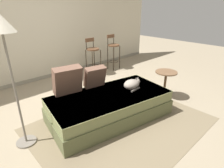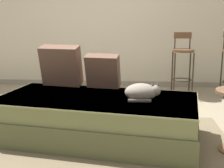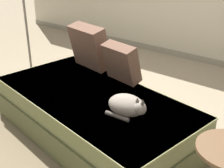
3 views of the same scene
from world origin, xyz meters
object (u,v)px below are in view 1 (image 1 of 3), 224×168
at_px(cat, 132,84).
at_px(floor_lamp, 3,37).
at_px(throw_pillow_corner, 68,80).
at_px(bar_stool_near_window, 93,54).
at_px(side_table, 165,81).
at_px(couch, 110,106).
at_px(bar_stool_by_doorway, 113,49).
at_px(throw_pillow_middle, 95,77).

height_order(cat, floor_lamp, floor_lamp).
distance_m(throw_pillow_corner, cat, 1.13).
xyz_separation_m(bar_stool_near_window, floor_lamp, (-2.49, -1.60, 0.90)).
height_order(throw_pillow_corner, side_table, throw_pillow_corner).
bearing_deg(bar_stool_near_window, couch, -120.74).
distance_m(bar_stool_by_doorway, floor_lamp, 3.75).
xyz_separation_m(throw_pillow_corner, side_table, (1.84, -0.75, -0.31)).
distance_m(bar_stool_near_window, bar_stool_by_doorway, 0.78).
height_order(throw_pillow_middle, cat, throw_pillow_middle).
bearing_deg(throw_pillow_middle, floor_lamp, -176.56).
distance_m(couch, floor_lamp, 1.88).
xyz_separation_m(cat, bar_stool_by_doorway, (1.47, 2.04, 0.08)).
relative_size(throw_pillow_corner, bar_stool_by_doorway, 0.49).
height_order(bar_stool_near_window, side_table, bar_stool_near_window).
height_order(couch, floor_lamp, floor_lamp).
xyz_separation_m(bar_stool_by_doorway, side_table, (-0.58, -2.18, -0.23)).
bearing_deg(floor_lamp, bar_stool_near_window, 32.78).
distance_m(throw_pillow_corner, bar_stool_by_doorway, 2.81).
bearing_deg(floor_lamp, throw_pillow_corner, 11.30).
bearing_deg(bar_stool_near_window, floor_lamp, -147.22).
height_order(throw_pillow_corner, cat, throw_pillow_corner).
distance_m(bar_stool_near_window, side_table, 2.20).
bearing_deg(bar_stool_by_doorway, side_table, -104.89).
relative_size(couch, bar_stool_by_doorway, 2.13).
xyz_separation_m(throw_pillow_corner, floor_lamp, (-0.85, -0.17, 0.81)).
xyz_separation_m(throw_pillow_middle, cat, (0.44, -0.51, -0.12)).
bearing_deg(couch, bar_stool_near_window, 59.26).
xyz_separation_m(cat, floor_lamp, (-1.80, 0.43, 0.97)).
xyz_separation_m(couch, side_table, (1.35, -0.24, 0.16)).
height_order(throw_pillow_corner, floor_lamp, floor_lamp).
distance_m(cat, side_table, 0.91).
xyz_separation_m(throw_pillow_middle, bar_stool_near_window, (1.13, 1.52, -0.05)).
height_order(couch, bar_stool_near_window, bar_stool_near_window).
bearing_deg(cat, side_table, -9.11).
xyz_separation_m(cat, bar_stool_near_window, (0.69, 2.04, 0.07)).
xyz_separation_m(throw_pillow_middle, bar_stool_by_doorway, (1.91, 1.52, -0.04)).
relative_size(cat, side_table, 0.60).
relative_size(couch, throw_pillow_corner, 4.36).
bearing_deg(couch, cat, -11.70).
bearing_deg(couch, throw_pillow_corner, 133.55).
bearing_deg(side_table, bar_stool_by_doorway, 75.11).
height_order(couch, side_table, side_table).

